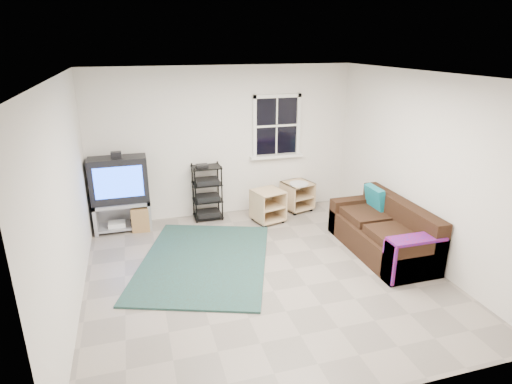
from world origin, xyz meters
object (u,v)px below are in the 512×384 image
object	(u,v)px
tv_unit	(120,188)
av_rack	(207,195)
sofa	(384,233)
side_table_right	(296,194)
side_table_left	(267,204)

from	to	relation	value
tv_unit	av_rack	size ratio (longest dim) A/B	1.34
tv_unit	sofa	bearing A→B (deg)	-27.67
side_table_right	sofa	size ratio (longest dim) A/B	0.32
tv_unit	av_rack	bearing A→B (deg)	1.96
av_rack	side_table_left	xyz separation A→B (m)	(0.96, -0.39, -0.13)
tv_unit	side_table_right	distance (m)	3.11
av_rack	tv_unit	bearing A→B (deg)	-178.04
tv_unit	side_table_left	xyz separation A→B (m)	(2.40, -0.34, -0.43)
tv_unit	side_table_left	bearing A→B (deg)	-8.11
sofa	side_table_right	bearing A→B (deg)	107.42
side_table_left	side_table_right	bearing A→B (deg)	27.12
side_table_left	side_table_right	world-z (taller)	side_table_left
side_table_right	tv_unit	bearing A→B (deg)	-179.80
side_table_right	sofa	distance (m)	2.04
sofa	tv_unit	bearing A→B (deg)	152.33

